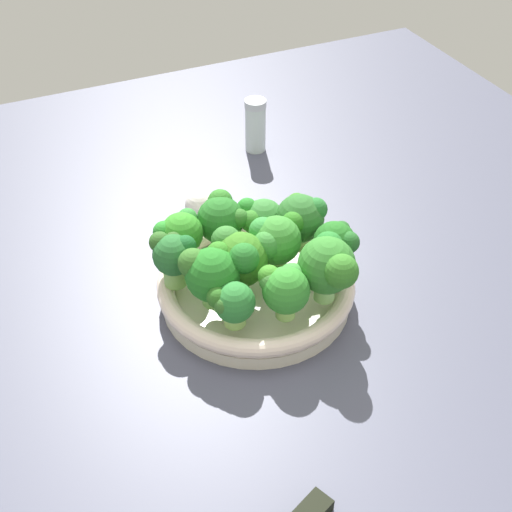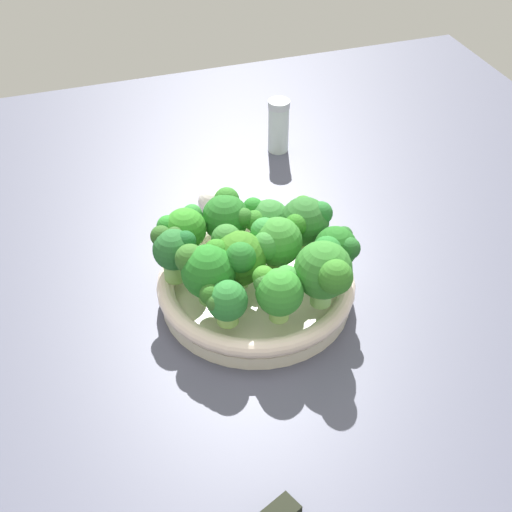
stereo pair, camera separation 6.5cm
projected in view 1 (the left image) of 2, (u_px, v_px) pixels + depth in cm
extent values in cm
cube|color=#484B5E|center=(251.00, 313.00, 86.35)|extent=(130.00, 130.00, 2.50)
cylinder|color=#EDE4CB|center=(256.00, 294.00, 85.91)|extent=(22.83, 22.83, 1.73)
torus|color=beige|center=(256.00, 282.00, 84.67)|extent=(23.78, 23.78, 2.12)
cylinder|color=#94C862|center=(235.00, 318.00, 77.38)|extent=(2.43, 2.43, 1.64)
sphere|color=#2A7831|center=(235.00, 302.00, 75.90)|extent=(4.57, 4.57, 4.57)
sphere|color=#306625|center=(224.00, 305.00, 74.93)|extent=(2.04, 2.04, 2.04)
sphere|color=#2A661F|center=(218.00, 297.00, 75.44)|extent=(2.41, 2.41, 2.41)
cylinder|color=#9AD271|center=(240.00, 278.00, 82.17)|extent=(2.19, 2.19, 1.85)
sphere|color=#35751F|center=(239.00, 259.00, 80.24)|extent=(6.41, 6.41, 6.41)
sphere|color=#33752E|center=(226.00, 241.00, 80.41)|extent=(3.52, 3.52, 3.52)
sphere|color=#226C25|center=(244.00, 258.00, 77.70)|extent=(3.51, 3.51, 3.51)
sphere|color=#287A22|center=(231.00, 245.00, 81.32)|extent=(2.99, 2.99, 2.99)
cylinder|color=#84CB6A|center=(264.00, 236.00, 88.34)|extent=(2.07, 2.07, 1.74)
sphere|color=#337632|center=(264.00, 220.00, 86.69)|extent=(5.25, 5.25, 5.25)
sphere|color=#257826|center=(247.00, 208.00, 86.28)|extent=(2.59, 2.59, 2.59)
sphere|color=#337229|center=(274.00, 223.00, 85.30)|extent=(2.23, 2.23, 2.23)
sphere|color=#2F7324|center=(251.00, 221.00, 84.91)|extent=(2.64, 2.64, 2.64)
cylinder|color=#89BD67|center=(221.00, 239.00, 87.47)|extent=(2.35, 2.35, 2.25)
sphere|color=#246A24|center=(220.00, 220.00, 85.54)|extent=(5.79, 5.79, 5.79)
sphere|color=#2F7525|center=(216.00, 203.00, 85.85)|extent=(3.12, 3.12, 3.12)
sphere|color=#286D21|center=(222.00, 204.00, 86.65)|extent=(3.15, 3.15, 3.15)
sphere|color=#2C6724|center=(239.00, 219.00, 84.44)|extent=(2.40, 2.40, 2.40)
cylinder|color=#90CD72|center=(325.00, 289.00, 80.13)|extent=(2.41, 2.41, 2.78)
sphere|color=#30792A|center=(327.00, 265.00, 77.88)|extent=(6.52, 6.52, 6.52)
sphere|color=#327724|center=(341.00, 271.00, 75.30)|extent=(3.84, 3.84, 3.84)
sphere|color=#247529|center=(328.00, 246.00, 78.63)|extent=(3.38, 3.38, 3.38)
cylinder|color=#7EB84E|center=(276.00, 261.00, 84.11)|extent=(2.50, 2.50, 2.50)
sphere|color=#35822E|center=(277.00, 240.00, 82.10)|extent=(5.81, 5.81, 5.81)
sphere|color=#338C38|center=(263.00, 231.00, 81.94)|extent=(3.32, 3.32, 3.32)
sphere|color=#367F32|center=(267.00, 245.00, 80.53)|extent=(3.40, 3.40, 3.40)
cylinder|color=#89C86A|center=(183.00, 252.00, 85.39)|extent=(2.45, 2.45, 2.45)
sphere|color=#338B26|center=(182.00, 233.00, 83.54)|extent=(5.10, 5.10, 5.10)
sphere|color=#2B8A3A|center=(168.00, 230.00, 83.21)|extent=(2.43, 2.43, 2.43)
sphere|color=#298629|center=(164.00, 232.00, 83.00)|extent=(2.67, 2.67, 2.67)
sphere|color=#318334|center=(187.00, 218.00, 84.27)|extent=(2.45, 2.45, 2.45)
cylinder|color=#81B859|center=(175.00, 274.00, 82.15)|extent=(2.72, 2.72, 2.65)
sphere|color=#25652C|center=(173.00, 255.00, 80.29)|extent=(4.83, 4.83, 4.83)
sphere|color=#2D5E23|center=(160.00, 242.00, 80.39)|extent=(2.50, 2.50, 2.50)
sphere|color=#1A5926|center=(185.00, 246.00, 79.82)|extent=(2.51, 2.51, 2.51)
sphere|color=#2D5622|center=(173.00, 240.00, 81.12)|extent=(2.02, 2.02, 2.02)
cylinder|color=#99D168|center=(285.00, 309.00, 78.16)|extent=(2.22, 2.22, 2.06)
sphere|color=#32882C|center=(286.00, 290.00, 76.40)|extent=(5.27, 5.27, 5.27)
sphere|color=#3B8B26|center=(271.00, 276.00, 76.63)|extent=(2.52, 2.52, 2.52)
sphere|color=#3D7F33|center=(270.00, 282.00, 76.31)|extent=(2.65, 2.65, 2.65)
sphere|color=#3A8A37|center=(292.00, 276.00, 77.32)|extent=(3.04, 3.04, 3.04)
cylinder|color=#88C059|center=(299.00, 238.00, 87.57)|extent=(2.43, 2.43, 2.28)
sphere|color=#2B672A|center=(300.00, 219.00, 85.59)|extent=(6.00, 6.00, 6.00)
sphere|color=#327721|center=(297.00, 203.00, 86.42)|extent=(2.56, 2.56, 2.56)
sphere|color=#2B731E|center=(293.00, 223.00, 83.35)|extent=(2.76, 2.76, 2.76)
sphere|color=#246C2B|center=(316.00, 209.00, 84.98)|extent=(2.88, 2.88, 2.88)
cylinder|color=#77BD5A|center=(214.00, 295.00, 79.76)|extent=(2.61, 2.61, 2.15)
sphere|color=#227322|center=(213.00, 275.00, 77.79)|extent=(6.18, 6.18, 6.18)
sphere|color=#2E791F|center=(219.00, 255.00, 78.30)|extent=(2.97, 2.97, 2.97)
sphere|color=#326B25|center=(193.00, 264.00, 77.36)|extent=(3.38, 3.38, 3.38)
cylinder|color=#89CE65|center=(333.00, 261.00, 84.16)|extent=(2.62, 2.62, 2.39)
sphere|color=#20651F|center=(334.00, 242.00, 82.34)|extent=(5.07, 5.07, 5.07)
sphere|color=#235924|center=(342.00, 229.00, 82.54)|extent=(2.05, 2.05, 2.05)
sphere|color=#215D23|center=(349.00, 242.00, 80.99)|extent=(2.59, 2.59, 2.59)
sphere|color=silver|center=(199.00, 205.00, 98.15)|extent=(4.04, 4.04, 4.04)
cylinder|color=silver|center=(255.00, 128.00, 110.91)|extent=(3.21, 3.21, 7.51)
cylinder|color=silver|center=(255.00, 104.00, 108.14)|extent=(3.37, 3.37, 1.12)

